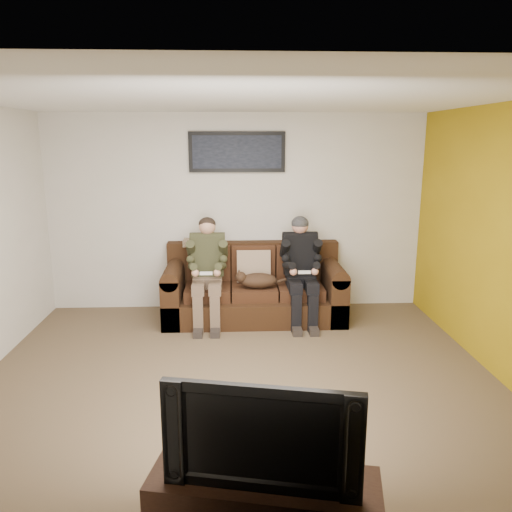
{
  "coord_description": "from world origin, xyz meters",
  "views": [
    {
      "loc": [
        -0.05,
        -4.38,
        2.25
      ],
      "look_at": [
        0.21,
        1.2,
        0.95
      ],
      "focal_mm": 35.0,
      "sensor_mm": 36.0,
      "label": 1
    }
  ],
  "objects_px": {
    "tv_stand": "(264,509)",
    "sofa": "(254,290)",
    "person_left": "(207,265)",
    "cat": "(257,280)",
    "framed_poster": "(237,152)",
    "television": "(264,429)",
    "person_right": "(301,264)"
  },
  "relations": [
    {
      "from": "person_left",
      "to": "person_right",
      "type": "relative_size",
      "value": 0.99
    },
    {
      "from": "framed_poster",
      "to": "television",
      "type": "distance_m",
      "value": 4.39
    },
    {
      "from": "sofa",
      "to": "person_right",
      "type": "height_order",
      "value": "person_right"
    },
    {
      "from": "tv_stand",
      "to": "television",
      "type": "bearing_deg",
      "value": 11.93
    },
    {
      "from": "framed_poster",
      "to": "tv_stand",
      "type": "distance_m",
      "value": 4.58
    },
    {
      "from": "person_right",
      "to": "tv_stand",
      "type": "xyz_separation_m",
      "value": [
        -0.69,
        -3.59,
        -0.54
      ]
    },
    {
      "from": "person_left",
      "to": "cat",
      "type": "distance_m",
      "value": 0.65
    },
    {
      "from": "sofa",
      "to": "person_left",
      "type": "bearing_deg",
      "value": -161.98
    },
    {
      "from": "person_right",
      "to": "tv_stand",
      "type": "bearing_deg",
      "value": -100.8
    },
    {
      "from": "framed_poster",
      "to": "sofa",
      "type": "bearing_deg",
      "value": -62.55
    },
    {
      "from": "tv_stand",
      "to": "sofa",
      "type": "bearing_deg",
      "value": 100.41
    },
    {
      "from": "sofa",
      "to": "framed_poster",
      "type": "height_order",
      "value": "framed_poster"
    },
    {
      "from": "cat",
      "to": "television",
      "type": "relative_size",
      "value": 0.61
    },
    {
      "from": "sofa",
      "to": "framed_poster",
      "type": "distance_m",
      "value": 1.8
    },
    {
      "from": "person_right",
      "to": "television",
      "type": "distance_m",
      "value": 3.66
    },
    {
      "from": "sofa",
      "to": "person_right",
      "type": "distance_m",
      "value": 0.73
    },
    {
      "from": "cat",
      "to": "television",
      "type": "distance_m",
      "value": 3.53
    },
    {
      "from": "sofa",
      "to": "tv_stand",
      "type": "xyz_separation_m",
      "value": [
        -0.1,
        -3.78,
        -0.15
      ]
    },
    {
      "from": "tv_stand",
      "to": "framed_poster",
      "type": "bearing_deg",
      "value": 103.31
    },
    {
      "from": "person_left",
      "to": "person_right",
      "type": "bearing_deg",
      "value": 0.02
    },
    {
      "from": "television",
      "to": "person_left",
      "type": "bearing_deg",
      "value": 109.62
    },
    {
      "from": "cat",
      "to": "framed_poster",
      "type": "bearing_deg",
      "value": 109.57
    },
    {
      "from": "person_left",
      "to": "television",
      "type": "distance_m",
      "value": 3.62
    },
    {
      "from": "person_left",
      "to": "tv_stand",
      "type": "xyz_separation_m",
      "value": [
        0.48,
        -3.59,
        -0.54
      ]
    },
    {
      "from": "person_left",
      "to": "framed_poster",
      "type": "xyz_separation_m",
      "value": [
        0.38,
        0.58,
        1.36
      ]
    },
    {
      "from": "person_left",
      "to": "tv_stand",
      "type": "height_order",
      "value": "person_left"
    },
    {
      "from": "tv_stand",
      "to": "television",
      "type": "relative_size",
      "value": 1.21
    },
    {
      "from": "sofa",
      "to": "television",
      "type": "distance_m",
      "value": 3.8
    },
    {
      "from": "person_right",
      "to": "framed_poster",
      "type": "xyz_separation_m",
      "value": [
        -0.78,
        0.57,
        1.36
      ]
    },
    {
      "from": "person_right",
      "to": "television",
      "type": "bearing_deg",
      "value": -100.8
    },
    {
      "from": "person_left",
      "to": "tv_stand",
      "type": "bearing_deg",
      "value": -82.31
    },
    {
      "from": "sofa",
      "to": "person_right",
      "type": "relative_size",
      "value": 1.72
    }
  ]
}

